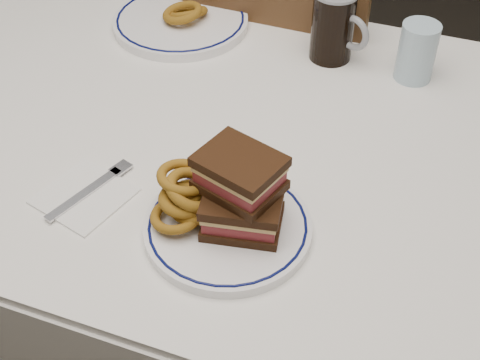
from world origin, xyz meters
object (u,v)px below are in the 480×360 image
(main_plate, at_px, (228,227))
(reuben_sandwich, at_px, (241,192))
(beer_mug, at_px, (334,25))
(far_plate, at_px, (181,21))
(chair_far, at_px, (279,91))

(main_plate, distance_m, reuben_sandwich, 0.07)
(beer_mug, xyz_separation_m, far_plate, (-0.32, 0.01, -0.06))
(main_plate, xyz_separation_m, far_plate, (-0.30, 0.50, 0.00))
(beer_mug, relative_size, far_plate, 0.49)
(chair_far, height_order, reuben_sandwich, chair_far)
(chair_far, height_order, beer_mug, chair_far)
(main_plate, height_order, beer_mug, beer_mug)
(chair_far, bearing_deg, far_plate, -128.87)
(beer_mug, height_order, far_plate, beer_mug)
(main_plate, bearing_deg, beer_mug, 87.39)
(beer_mug, bearing_deg, far_plate, 178.73)
(chair_far, xyz_separation_m, reuben_sandwich, (0.15, -0.68, 0.33))
(main_plate, xyz_separation_m, beer_mug, (0.02, 0.49, 0.06))
(chair_far, relative_size, main_plate, 3.80)
(chair_far, distance_m, reuben_sandwich, 0.77)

